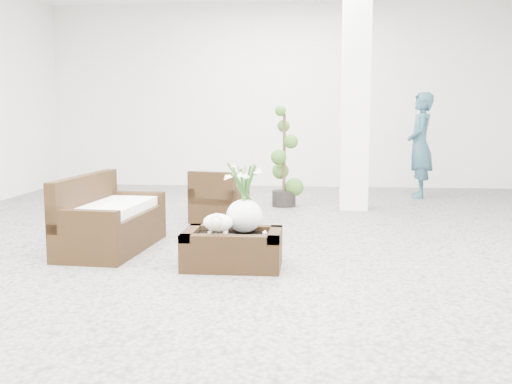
# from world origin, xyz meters

# --- Properties ---
(ground) EXTENTS (11.00, 11.00, 0.00)m
(ground) POSITION_xyz_m (0.00, 0.00, 0.00)
(ground) COLOR gray
(ground) RESTS_ON ground
(column) EXTENTS (0.40, 0.40, 3.50)m
(column) POSITION_xyz_m (1.20, 2.80, 1.75)
(column) COLOR white
(column) RESTS_ON ground
(coffee_table) EXTENTS (0.90, 0.60, 0.31)m
(coffee_table) POSITION_xyz_m (-0.16, -0.78, 0.16)
(coffee_table) COLOR #301F0E
(coffee_table) RESTS_ON ground
(sheep_figurine) EXTENTS (0.28, 0.23, 0.21)m
(sheep_figurine) POSITION_xyz_m (-0.28, -0.88, 0.42)
(sheep_figurine) COLOR white
(sheep_figurine) RESTS_ON coffee_table
(planter_narcissus) EXTENTS (0.44, 0.44, 0.80)m
(planter_narcissus) POSITION_xyz_m (-0.06, -0.68, 0.71)
(planter_narcissus) COLOR white
(planter_narcissus) RESTS_ON coffee_table
(tealight) EXTENTS (0.04, 0.04, 0.03)m
(tealight) POSITION_xyz_m (0.14, -0.76, 0.33)
(tealight) COLOR white
(tealight) RESTS_ON coffee_table
(armchair) EXTENTS (0.76, 0.74, 0.68)m
(armchair) POSITION_xyz_m (-0.64, 1.59, 0.34)
(armchair) COLOR #301F0E
(armchair) RESTS_ON ground
(loveseat) EXTENTS (0.81, 1.51, 0.78)m
(loveseat) POSITION_xyz_m (-1.51, -0.16, 0.39)
(loveseat) COLOR #301F0E
(loveseat) RESTS_ON ground
(topiary) EXTENTS (0.40, 0.40, 1.51)m
(topiary) POSITION_xyz_m (0.15, 2.95, 0.76)
(topiary) COLOR #2B511A
(topiary) RESTS_ON ground
(shopper) EXTENTS (0.50, 0.69, 1.77)m
(shopper) POSITION_xyz_m (2.39, 4.13, 0.89)
(shopper) COLOR #2A4E5F
(shopper) RESTS_ON ground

